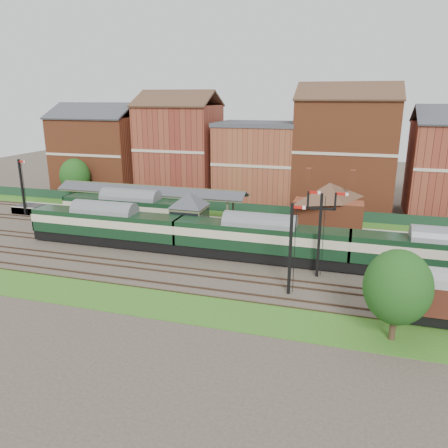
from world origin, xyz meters
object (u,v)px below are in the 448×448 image
(signal_box, at_px, (190,216))
(goods_van_a, at_px, (435,299))
(dmu_train, at_px, (259,238))
(semaphore_bracket, at_px, (320,229))
(platform_railcar, at_px, (131,210))

(signal_box, relative_size, goods_van_a, 1.08)
(dmu_train, relative_size, goods_van_a, 9.58)
(semaphore_bracket, relative_size, platform_railcar, 0.45)
(dmu_train, height_order, platform_railcar, platform_railcar)
(signal_box, xyz_separation_m, platform_railcar, (-9.20, 3.25, -0.74))
(signal_box, height_order, dmu_train, signal_box)
(semaphore_bracket, bearing_deg, platform_railcar, 159.63)
(dmu_train, relative_size, platform_railcar, 2.94)
(signal_box, xyz_separation_m, dmu_train, (8.86, -3.25, -0.79))
(goods_van_a, bearing_deg, signal_box, 153.03)
(semaphore_bracket, relative_size, dmu_train, 0.15)
(platform_railcar, xyz_separation_m, goods_van_a, (33.27, -15.50, -0.51))
(goods_van_a, bearing_deg, platform_railcar, 155.02)
(semaphore_bracket, bearing_deg, signal_box, 159.08)
(platform_railcar, relative_size, goods_van_a, 3.26)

